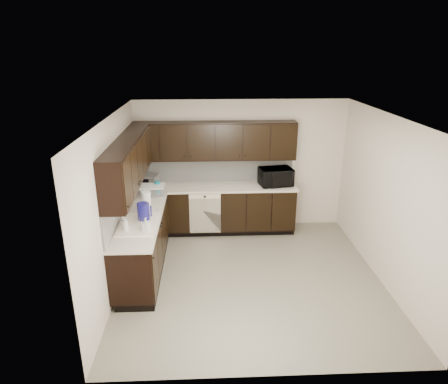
% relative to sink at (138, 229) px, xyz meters
% --- Properties ---
extents(floor, '(4.00, 4.00, 0.00)m').
position_rel_sink_xyz_m(floor, '(1.68, 0.01, -0.88)').
color(floor, gray).
rests_on(floor, ground).
extents(ceiling, '(4.00, 4.00, 0.00)m').
position_rel_sink_xyz_m(ceiling, '(1.68, 0.01, 1.62)').
color(ceiling, white).
rests_on(ceiling, wall_back).
extents(wall_back, '(4.00, 0.02, 2.50)m').
position_rel_sink_xyz_m(wall_back, '(1.68, 2.01, 0.37)').
color(wall_back, beige).
rests_on(wall_back, floor).
extents(wall_left, '(0.02, 4.00, 2.50)m').
position_rel_sink_xyz_m(wall_left, '(-0.32, 0.01, 0.37)').
color(wall_left, beige).
rests_on(wall_left, floor).
extents(wall_right, '(0.02, 4.00, 2.50)m').
position_rel_sink_xyz_m(wall_right, '(3.68, 0.01, 0.37)').
color(wall_right, beige).
rests_on(wall_right, floor).
extents(wall_front, '(4.00, 0.02, 2.50)m').
position_rel_sink_xyz_m(wall_front, '(1.68, -1.99, 0.37)').
color(wall_front, beige).
rests_on(wall_front, floor).
extents(lower_cabinets, '(3.00, 2.80, 0.90)m').
position_rel_sink_xyz_m(lower_cabinets, '(0.67, 1.12, -0.47)').
color(lower_cabinets, black).
rests_on(lower_cabinets, floor).
extents(countertop, '(3.03, 2.83, 0.04)m').
position_rel_sink_xyz_m(countertop, '(0.67, 1.12, 0.04)').
color(countertop, beige).
rests_on(countertop, lower_cabinets).
extents(backsplash, '(3.00, 2.80, 0.48)m').
position_rel_sink_xyz_m(backsplash, '(0.46, 1.33, 0.30)').
color(backsplash, '#B3B3AF').
rests_on(backsplash, countertop).
extents(upper_cabinets, '(3.00, 2.80, 0.70)m').
position_rel_sink_xyz_m(upper_cabinets, '(0.58, 1.22, 0.89)').
color(upper_cabinets, black).
rests_on(upper_cabinets, wall_back).
extents(dishwasher, '(0.58, 0.04, 0.78)m').
position_rel_sink_xyz_m(dishwasher, '(0.98, 1.42, -0.33)').
color(dishwasher, '#FAE9CC').
rests_on(dishwasher, lower_cabinets).
extents(sink, '(0.54, 0.82, 0.42)m').
position_rel_sink_xyz_m(sink, '(0.00, 0.00, 0.00)').
color(sink, '#FAE9CC').
rests_on(sink, countertop).
extents(microwave, '(0.66, 0.50, 0.33)m').
position_rel_sink_xyz_m(microwave, '(2.31, 1.69, 0.22)').
color(microwave, black).
rests_on(microwave, countertop).
extents(soap_bottle_a, '(0.11, 0.11, 0.20)m').
position_rel_sink_xyz_m(soap_bottle_a, '(0.15, -0.20, 0.16)').
color(soap_bottle_a, gray).
rests_on(soap_bottle_a, countertop).
extents(soap_bottle_b, '(0.09, 0.09, 0.22)m').
position_rel_sink_xyz_m(soap_bottle_b, '(-0.14, -0.19, 0.17)').
color(soap_bottle_b, gray).
rests_on(soap_bottle_b, countertop).
extents(toaster_oven, '(0.41, 0.35, 0.22)m').
position_rel_sink_xyz_m(toaster_oven, '(-0.07, 1.74, 0.17)').
color(toaster_oven, '#B3B2B5').
rests_on(toaster_oven, countertop).
extents(storage_bin, '(0.48, 0.39, 0.16)m').
position_rel_sink_xyz_m(storage_bin, '(0.05, 1.27, 0.14)').
color(storage_bin, silver).
rests_on(storage_bin, countertop).
extents(blue_pitcher, '(0.22, 0.22, 0.28)m').
position_rel_sink_xyz_m(blue_pitcher, '(0.07, 0.17, 0.20)').
color(blue_pitcher, navy).
rests_on(blue_pitcher, countertop).
extents(teal_tumbler, '(0.12, 0.12, 0.22)m').
position_rel_sink_xyz_m(teal_tumbler, '(0.14, 1.36, 0.17)').
color(teal_tumbler, '#0C7B8A').
rests_on(teal_tumbler, countertop).
extents(paper_towel_roll, '(0.19, 0.19, 0.32)m').
position_rel_sink_xyz_m(paper_towel_roll, '(0.06, 0.55, 0.22)').
color(paper_towel_roll, white).
rests_on(paper_towel_roll, countertop).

